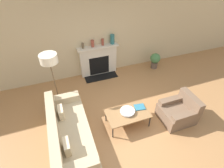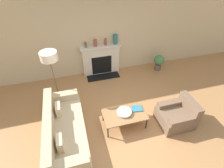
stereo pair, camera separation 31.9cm
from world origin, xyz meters
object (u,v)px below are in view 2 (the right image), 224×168
Objects in this scene: mantel_vase_center_left at (95,43)px; bowl at (124,112)px; couch at (64,131)px; coffee_table at (125,115)px; fireplace at (101,60)px; armchair_near at (177,115)px; mantel_vase_right at (115,39)px; mantel_vase_left at (86,45)px; potted_plant at (159,62)px; floor_lamp at (50,60)px; book at (137,109)px; mantel_vase_center_right at (106,42)px.

bowl is at bearing -85.13° from mantel_vase_center_left.
mantel_vase_center_left reaches higher than couch.
fireplace is at bearing 91.04° from coffee_table.
armchair_near is 2.69× the size of mantel_vase_right.
mantel_vase_left reaches higher than armchair_near.
mantel_vase_right reaches higher than bowl.
mantel_vase_right is at bearing 79.24° from coffee_table.
mantel_vase_right is (0.48, 2.50, 0.84)m from bowl.
mantel_vase_left is at bearing -145.90° from armchair_near.
potted_plant is (2.09, 2.13, -0.09)m from bowl.
floor_lamp is (-1.62, 1.28, 1.05)m from bowl.
mantel_vase_center_left is (0.33, 0.00, 0.03)m from mantel_vase_left.
couch is at bearing -111.24° from mantel_vase_left.
bowl reaches higher than coffee_table.
potted_plant is at bearing 46.07° from coffee_table.
bowl is at bearing -103.72° from armchair_near.
book is 2.59m from floor_lamp.
floor_lamp is (-2.00, 1.23, 1.08)m from book.
couch reaches higher than potted_plant.
couch is 1.55m from bowl.
armchair_near reaches higher than book.
fireplace is 0.65× the size of couch.
fireplace is 4.76× the size of book.
couch is at bearing -179.20° from coffee_table.
fireplace is 0.83m from mantel_vase_left.
couch reaches higher than book.
couch is 1.54m from coffee_table.
armchair_near is (1.43, -2.83, -0.27)m from fireplace.
coffee_table is at bearing -89.20° from couch.
fireplace is 0.91m from mantel_vase_right.
fireplace is 2.20m from floor_lamp.
mantel_vase_left is (1.00, 2.57, 0.91)m from couch.
mantel_vase_center_right reaches higher than potted_plant.
bowl is at bearing 88.73° from coffee_table.
book is at bearing -111.14° from armchair_near.
mantel_vase_center_left is at bearing -150.72° from armchair_near.
couch is 3.63× the size of potted_plant.
armchair_near is 1.42m from coffee_table.
bowl is (-1.38, 0.34, 0.17)m from armchair_near.
mantel_vase_center_right is at bearing 104.00° from book.
mantel_vase_right reaches higher than book.
floor_lamp is 5.36× the size of mantel_vase_right.
couch is (-1.49, -2.55, -0.24)m from fireplace.
mantel_vase_left is (-0.54, 2.50, 0.77)m from bowl.
floor_lamp is at bearing -139.15° from mantel_vase_center_left.
fireplace is 3.74× the size of bowl.
fireplace is 2.18m from potted_plant.
armchair_near is at bearing -72.49° from mantel_vase_right.
bowl is (0.00, 0.04, 0.07)m from coffee_table.
mantel_vase_center_left is at bearing -27.37° from couch.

